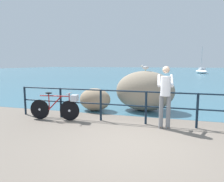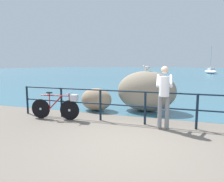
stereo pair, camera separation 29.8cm
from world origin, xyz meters
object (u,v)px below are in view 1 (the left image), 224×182
object	(u,v)px
breakwater_boulder_main	(145,91)
sailboat	(201,71)
person_at_railing	(165,94)
bicycle	(59,106)
seagull	(145,67)
breakwater_boulder_left	(95,100)

from	to	relation	value
breakwater_boulder_main	sailboat	world-z (taller)	sailboat
person_at_railing	bicycle	bearing A→B (deg)	86.99
breakwater_boulder_main	seagull	distance (m)	0.92
person_at_railing	sailboat	world-z (taller)	sailboat
breakwater_boulder_main	sailboat	xyz separation A→B (m)	(6.36, 33.27, -0.36)
bicycle	breakwater_boulder_left	size ratio (longest dim) A/B	1.36
seagull	breakwater_boulder_main	bearing A→B (deg)	102.50
breakwater_boulder_main	sailboat	bearing A→B (deg)	79.18
breakwater_boulder_left	sailboat	size ratio (longest dim) A/B	0.25
bicycle	breakwater_boulder_main	bearing A→B (deg)	33.67
seagull	sailboat	distance (m)	33.88
seagull	person_at_railing	bearing A→B (deg)	119.72
bicycle	seagull	xyz separation A→B (m)	(2.54, 2.18, 1.24)
bicycle	breakwater_boulder_main	world-z (taller)	breakwater_boulder_main
person_at_railing	seagull	bearing A→B (deg)	17.37
person_at_railing	sailboat	distance (m)	35.82
person_at_railing	sailboat	bearing A→B (deg)	-12.79
breakwater_boulder_left	seagull	distance (m)	2.33
bicycle	breakwater_boulder_main	size ratio (longest dim) A/B	0.74
person_at_railing	seagull	size ratio (longest dim) A/B	5.21
breakwater_boulder_left	seagull	bearing A→B (deg)	17.06
breakwater_boulder_main	breakwater_boulder_left	xyz separation A→B (m)	(-1.88, -0.56, -0.34)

